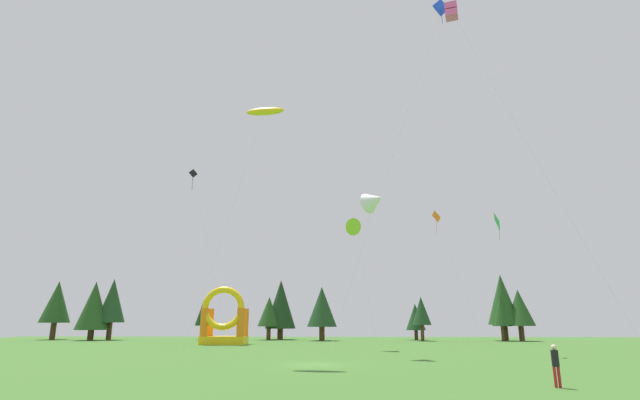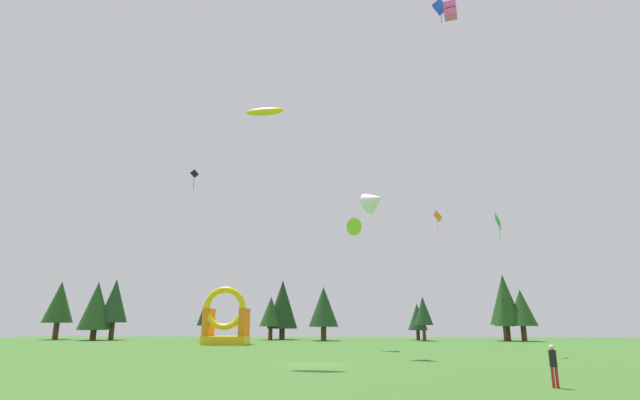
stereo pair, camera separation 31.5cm
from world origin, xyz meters
name	(u,v)px [view 2 (the right image)]	position (x,y,z in m)	size (l,w,h in m)	color
ground_plane	(315,365)	(0.00, 0.00, 0.00)	(120.00, 120.00, 0.00)	#3D6B28
kite_pink_box	(451,11)	(9.95, -4.37, 24.54)	(9.29, 3.34, 25.15)	#EA599E
kite_blue_diamond	(440,11)	(9.40, -3.30, 25.34)	(9.48, 4.83, 26.18)	blue
kite_yellow_parafoil	(265,112)	(-4.51, 2.46, 20.18)	(7.97, 2.04, 20.75)	yellow
kite_orange_diamond	(437,218)	(14.65, 28.30, 16.28)	(5.71, 1.25, 17.01)	orange
kite_black_diamond	(195,177)	(-16.50, 21.81, 20.44)	(6.15, 1.05, 21.24)	black
kite_lime_delta	(358,227)	(3.77, 19.79, 13.49)	(3.30, 2.75, 14.59)	#8CD826
kite_white_delta	(375,200)	(4.99, 8.10, 13.72)	(5.67, 5.26, 14.83)	white
kite_green_diamond	(500,222)	(17.05, 10.75, 12.10)	(5.43, 1.87, 12.83)	green
person_far_side	(553,362)	(11.47, -11.34, 1.11)	(0.32, 0.32, 1.87)	#B21E26
inflatable_orange_dome	(225,323)	(-13.26, 28.24, 2.70)	(5.71, 3.62, 7.27)	yellow
tree_row_0	(60,302)	(-44.87, 43.70, 5.95)	(4.73, 4.73, 9.37)	#4C331E
tree_row_1	(96,306)	(-37.11, 40.87, 5.29)	(5.05, 5.05, 9.05)	#4C331E
tree_row_2	(115,301)	(-34.90, 42.28, 6.07)	(4.35, 4.35, 9.57)	#4C331E
tree_row_3	(205,313)	(-20.62, 44.60, 4.26)	(2.52, 2.52, 6.42)	#4C331E
tree_row_4	(271,312)	(-9.69, 43.90, 4.36)	(3.65, 3.65, 6.74)	#4C331E
tree_row_5	(283,304)	(-7.99, 45.28, 5.61)	(4.98, 4.98, 9.54)	#4C331E
tree_row_6	(324,307)	(-1.05, 41.17, 5.06)	(4.61, 4.61, 8.14)	#4C331E
tree_row_7	(417,317)	(13.84, 44.39, 3.55)	(3.12, 3.12, 5.65)	#4C331E
tree_row_8	(423,311)	(14.17, 40.49, 4.39)	(2.87, 2.87, 6.56)	#4C331E
tree_row_9	(503,311)	(26.17, 40.48, 4.40)	(2.76, 2.76, 6.73)	#4C331E
tree_row_10	(504,300)	(26.89, 41.58, 6.13)	(4.77, 4.77, 10.00)	#4C331E
tree_row_11	(521,308)	(28.99, 40.63, 4.85)	(4.30, 4.30, 7.60)	#4C331E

